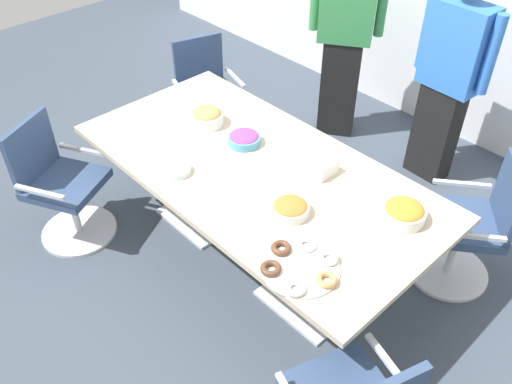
{
  "coord_description": "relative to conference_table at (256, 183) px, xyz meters",
  "views": [
    {
      "loc": [
        1.95,
        -1.83,
        2.79
      ],
      "look_at": [
        0.0,
        0.0,
        0.55
      ],
      "focal_mm": 37.83,
      "sensor_mm": 36.0,
      "label": 1
    }
  ],
  "objects": [
    {
      "name": "snack_bowl_pretzels",
      "position": [
        0.44,
        -0.15,
        0.16
      ],
      "size": [
        0.22,
        0.22,
        0.08
      ],
      "color": "white",
      "rests_on": "conference_table"
    },
    {
      "name": "snack_bowl_cookies",
      "position": [
        -0.6,
        0.1,
        0.18
      ],
      "size": [
        0.23,
        0.23,
        0.12
      ],
      "color": "white",
      "rests_on": "conference_table"
    },
    {
      "name": "ground_plane",
      "position": [
        0.0,
        0.0,
        -0.63
      ],
      "size": [
        10.0,
        10.0,
        0.01
      ],
      "primitive_type": "cube",
      "color": "#3D4754"
    },
    {
      "name": "person_standing_1",
      "position": [
        0.3,
        1.68,
        0.25
      ],
      "size": [
        0.61,
        0.25,
        1.69
      ],
      "rotation": [
        0.0,
        0.0,
        -3.2
      ],
      "color": "black",
      "rests_on": "ground"
    },
    {
      "name": "snack_bowl_candy_mix",
      "position": [
        -0.25,
        0.12,
        0.16
      ],
      "size": [
        0.22,
        0.22,
        0.08
      ],
      "color": "#4C9EC6",
      "rests_on": "conference_table"
    },
    {
      "name": "snack_bowl_chips_orange",
      "position": [
        0.9,
        0.27,
        0.18
      ],
      "size": [
        0.24,
        0.24,
        0.11
      ],
      "color": "white",
      "rests_on": "conference_table"
    },
    {
      "name": "office_chair_0",
      "position": [
        -1.34,
        0.68,
        -0.22
      ],
      "size": [
        0.67,
        0.67,
        0.91
      ],
      "rotation": [
        0.0,
        0.0,
        -1.86
      ],
      "color": "silver",
      "rests_on": "ground"
    },
    {
      "name": "office_chair_3",
      "position": [
        1.08,
        0.85,
        -0.22
      ],
      "size": [
        0.76,
        0.76,
        0.91
      ],
      "rotation": [
        0.0,
        0.0,
        -4.05
      ],
      "color": "silver",
      "rests_on": "ground"
    },
    {
      "name": "conference_table",
      "position": [
        0.0,
        0.0,
        0.0
      ],
      "size": [
        2.4,
        1.2,
        0.75
      ],
      "color": "#CCB793",
      "rests_on": "ground"
    },
    {
      "name": "office_chair_1",
      "position": [
        -1.08,
        -0.84,
        -0.22
      ],
      "size": [
        0.73,
        0.73,
        0.91
      ],
      "rotation": [
        0.0,
        0.0,
        -1.09
      ],
      "color": "silver",
      "rests_on": "ground"
    },
    {
      "name": "person_standing_0",
      "position": [
        -0.64,
        1.61,
        0.35
      ],
      "size": [
        0.55,
        0.43,
        1.85
      ],
      "rotation": [
        0.0,
        0.0,
        -2.56
      ],
      "color": "black",
      "rests_on": "ground"
    },
    {
      "name": "donut_platter",
      "position": [
        0.77,
        -0.41,
        0.14
      ],
      "size": [
        0.41,
        0.4,
        0.04
      ],
      "color": "white",
      "rests_on": "conference_table"
    },
    {
      "name": "plate_stack",
      "position": [
        -0.3,
        -0.39,
        0.14
      ],
      "size": [
        0.18,
        0.18,
        0.04
      ],
      "color": "white",
      "rests_on": "conference_table"
    },
    {
      "name": "napkin_pile",
      "position": [
        0.3,
        0.26,
        0.17
      ],
      "size": [
        0.16,
        0.16,
        0.09
      ],
      "primitive_type": "cube",
      "color": "white",
      "rests_on": "conference_table"
    }
  ]
}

